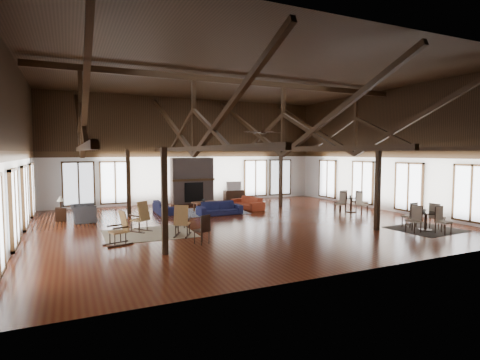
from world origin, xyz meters
name	(u,v)px	position (x,y,z in m)	size (l,w,h in m)	color
floor	(241,222)	(0.00, 0.00, 0.00)	(16.00, 16.00, 0.00)	#5C2813
ceiling	(241,76)	(0.00, 0.00, 6.00)	(16.00, 14.00, 0.02)	black
wall_back	(190,151)	(0.00, 7.00, 3.00)	(16.00, 0.02, 6.00)	silver
wall_front	(363,149)	(0.00, -7.00, 3.00)	(16.00, 0.02, 6.00)	silver
wall_left	(15,150)	(-8.00, 0.00, 3.00)	(0.02, 14.00, 6.00)	silver
wall_right	(386,151)	(8.00, 0.00, 3.00)	(0.02, 14.00, 6.00)	silver
roof_truss	(241,125)	(0.00, 0.00, 4.03)	(15.60, 14.07, 3.14)	black
post_grid	(241,186)	(0.00, 0.00, 1.52)	(8.16, 7.16, 3.05)	black
fireplace	(192,181)	(0.00, 6.67, 1.29)	(2.50, 0.69, 2.60)	brown
ceiling_fan	(263,131)	(0.50, -1.00, 3.73)	(1.60, 1.60, 0.75)	black
sofa_navy_front	(220,208)	(-0.08, 2.19, 0.30)	(2.07, 0.81, 0.61)	#171A41
sofa_navy_left	(164,207)	(-2.32, 3.76, 0.28)	(0.76, 1.95, 0.57)	#15173A
sofa_orange	(247,203)	(1.93, 3.35, 0.30)	(0.82, 2.09, 0.61)	#99361D
coffee_table	(206,203)	(-0.34, 3.39, 0.43)	(1.35, 0.83, 0.48)	brown
vase	(204,200)	(-0.45, 3.39, 0.58)	(0.17, 0.17, 0.18)	#B2B2B2
armchair	(83,213)	(-5.94, 2.87, 0.36)	(0.97, 1.10, 0.72)	#313133
side_table_lamp	(61,211)	(-6.79, 3.53, 0.41)	(0.43, 0.43, 1.09)	black
rocking_chair_a	(141,217)	(-4.08, -0.14, 0.53)	(0.90, 0.98, 1.13)	#986139
rocking_chair_b	(182,222)	(-2.94, -1.49, 0.52)	(0.81, 0.97, 1.10)	#986139
rocking_chair_c	(121,229)	(-5.01, -1.78, 0.50)	(0.92, 0.66, 1.07)	#986139
side_chair_a	(181,215)	(-2.56, -0.06, 0.52)	(0.53, 0.53, 0.89)	black
side_chair_b	(204,227)	(-2.62, -2.85, 0.55)	(0.52, 0.52, 0.94)	black
cafe_table_near	(426,218)	(5.59, -4.32, 0.48)	(1.86, 1.86, 0.96)	black
cafe_table_far	(351,202)	(6.07, 0.28, 0.49)	(1.90, 1.90, 0.99)	black
cup_near	(424,211)	(5.56, -4.26, 0.74)	(0.13, 0.13, 0.10)	#B2B2B2
cup_far	(350,196)	(6.03, 0.28, 0.76)	(0.12, 0.12, 0.10)	#B2B2B2
tv_console	(234,195)	(2.65, 6.75, 0.30)	(1.21, 0.45, 0.61)	black
television	(233,186)	(2.62, 6.75, 0.88)	(0.94, 0.12, 0.54)	#B2B2B2
rug_tan	(149,234)	(-3.88, -0.58, 0.01)	(3.08, 2.42, 0.01)	tan
rug_navy	(209,212)	(-0.27, 3.20, 0.01)	(3.49, 2.62, 0.01)	#182445
rug_dark	(425,229)	(5.78, -4.18, 0.01)	(2.31, 2.10, 0.01)	black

